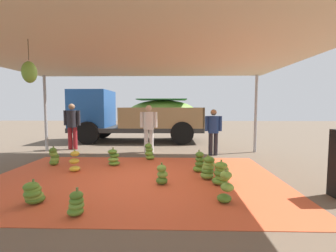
# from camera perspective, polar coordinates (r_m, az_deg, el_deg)

# --- Properties ---
(ground_plane) EXTENTS (40.00, 40.00, 0.00)m
(ground_plane) POSITION_cam_1_polar(r_m,az_deg,el_deg) (8.41, -4.67, -6.53)
(ground_plane) COLOR brown
(tarp_orange) EXTENTS (6.53, 4.45, 0.01)m
(tarp_orange) POSITION_cam_1_polar(r_m,az_deg,el_deg) (5.52, -8.13, -12.41)
(tarp_orange) COLOR #D1512D
(tarp_orange) RESTS_ON ground
(tent_canopy) EXTENTS (8.00, 7.00, 2.81)m
(tent_canopy) POSITION_cam_1_polar(r_m,az_deg,el_deg) (5.31, -8.75, 16.59)
(tent_canopy) COLOR #9EA0A5
(tent_canopy) RESTS_ON ground
(banana_bunch_0) EXTENTS (0.43, 0.45, 0.42)m
(banana_bunch_0) POSITION_cam_1_polar(r_m,az_deg,el_deg) (4.65, -29.68, -13.93)
(banana_bunch_0) COLOR #477523
(banana_bunch_0) RESTS_ON tarp_orange
(banana_bunch_1) EXTENTS (0.38, 0.36, 0.55)m
(banana_bunch_1) POSITION_cam_1_polar(r_m,az_deg,el_deg) (5.99, 7.53, -8.70)
(banana_bunch_1) COLOR #60932D
(banana_bunch_1) RESTS_ON tarp_orange
(banana_bunch_2) EXTENTS (0.31, 0.34, 0.53)m
(banana_bunch_2) POSITION_cam_1_polar(r_m,az_deg,el_deg) (7.30, -25.76, -6.73)
(banana_bunch_2) COLOR #518428
(banana_bunch_2) RESTS_ON tarp_orange
(banana_bunch_3) EXTENTS (0.27, 0.28, 0.42)m
(banana_bunch_3) POSITION_cam_1_polar(r_m,az_deg,el_deg) (3.94, -21.24, -17.08)
(banana_bunch_3) COLOR #518428
(banana_bunch_3) RESTS_ON tarp_orange
(banana_bunch_4) EXTENTS (0.34, 0.32, 0.58)m
(banana_bunch_4) POSITION_cam_1_polar(r_m,az_deg,el_deg) (4.22, 13.72, -14.35)
(banana_bunch_4) COLOR #477523
(banana_bunch_4) RESTS_ON tarp_orange
(banana_bunch_5) EXTENTS (0.32, 0.32, 0.57)m
(banana_bunch_5) POSITION_cam_1_polar(r_m,az_deg,el_deg) (6.40, -21.57, -8.09)
(banana_bunch_5) COLOR gold
(banana_bunch_5) RESTS_ON tarp_orange
(banana_bunch_6) EXTENTS (0.38, 0.38, 0.54)m
(banana_bunch_6) POSITION_cam_1_polar(r_m,az_deg,el_deg) (7.32, -4.54, -6.27)
(banana_bunch_6) COLOR #60932D
(banana_bunch_6) RESTS_ON tarp_orange
(banana_bunch_7) EXTENTS (0.41, 0.40, 0.50)m
(banana_bunch_7) POSITION_cam_1_polar(r_m,az_deg,el_deg) (6.74, -12.95, -7.51)
(banana_bunch_7) COLOR #60932D
(banana_bunch_7) RESTS_ON tarp_orange
(banana_bunch_8) EXTENTS (0.43, 0.44, 0.54)m
(banana_bunch_8) POSITION_cam_1_polar(r_m,az_deg,el_deg) (5.47, 9.62, -9.97)
(banana_bunch_8) COLOR #6B9E38
(banana_bunch_8) RESTS_ON tarp_orange
(banana_bunch_9) EXTENTS (0.31, 0.32, 0.45)m
(banana_bunch_9) POSITION_cam_1_polar(r_m,az_deg,el_deg) (5.03, -1.47, -11.75)
(banana_bunch_9) COLOR #477523
(banana_bunch_9) RESTS_ON tarp_orange
(banana_bunch_10) EXTENTS (0.44, 0.42, 0.52)m
(banana_bunch_10) POSITION_cam_1_polar(r_m,az_deg,el_deg) (5.12, 12.69, -11.19)
(banana_bunch_10) COLOR #518428
(banana_bunch_10) RESTS_ON tarp_orange
(cargo_truck_main) EXTENTS (6.06, 2.44, 2.40)m
(cargo_truck_main) POSITION_cam_1_polar(r_m,az_deg,el_deg) (11.37, -7.95, 2.62)
(cargo_truck_main) COLOR #2D2D2D
(cargo_truck_main) RESTS_ON ground
(worker_0) EXTENTS (0.62, 0.38, 1.69)m
(worker_0) POSITION_cam_1_polar(r_m,az_deg,el_deg) (8.44, -4.67, 0.26)
(worker_0) COLOR silver
(worker_0) RESTS_ON ground
(worker_1) EXTENTS (0.64, 0.39, 1.75)m
(worker_1) POSITION_cam_1_polar(r_m,az_deg,el_deg) (9.73, -22.08, 0.71)
(worker_1) COLOR maroon
(worker_1) RESTS_ON ground
(worker_2) EXTENTS (0.57, 0.35, 1.54)m
(worker_2) POSITION_cam_1_polar(r_m,az_deg,el_deg) (8.05, 10.87, -0.61)
(worker_2) COLOR #26262D
(worker_2) RESTS_ON ground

